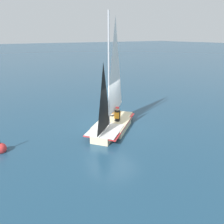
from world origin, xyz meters
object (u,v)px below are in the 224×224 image
object	(u,v)px
sailor_helm	(117,116)
sailboat_main	(112,114)
buoy_marker	(1,148)
sailor_crew	(112,112)

from	to	relation	value
sailor_helm	sailboat_main	bearing A→B (deg)	-33.95
buoy_marker	sailor_crew	bearing A→B (deg)	-85.90
sailor_helm	buoy_marker	world-z (taller)	sailor_helm
sailboat_main	sailor_crew	xyz separation A→B (m)	(0.88, -0.53, -0.21)
sailboat_main	sailor_crew	bearing A→B (deg)	-160.52
sailor_helm	buoy_marker	distance (m)	5.88
sailboat_main	sailor_helm	world-z (taller)	sailboat_main
sailor_crew	buoy_marker	world-z (taller)	sailor_crew
buoy_marker	sailor_helm	bearing A→B (deg)	-94.08
sailboat_main	buoy_marker	size ratio (longest dim) A/B	5.56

